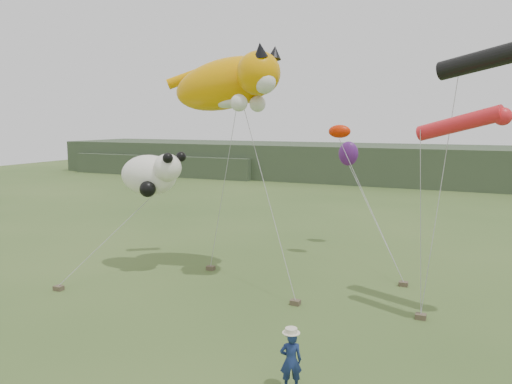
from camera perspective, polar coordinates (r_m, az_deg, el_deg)
ground at (r=15.24m, az=-2.56°, el=-18.09°), size 120.00×120.00×0.00m
headland at (r=57.83m, az=14.95°, el=3.08°), size 90.00×13.00×4.00m
festival_attendant at (r=13.24m, az=4.01°, el=-18.66°), size 0.66×0.57×1.53m
sandbag_anchors at (r=20.12m, az=1.85°, el=-11.14°), size 13.93×6.51×0.18m
cat_kite at (r=21.92m, az=-2.65°, el=12.40°), size 6.36×3.42×3.08m
fish_kite at (r=22.63m, az=-2.54°, el=11.86°), size 2.85×1.87×1.36m
tube_kites at (r=18.15m, az=25.24°, el=11.80°), size 4.22×2.71×3.37m
panda_kite at (r=22.79m, az=-11.83°, el=1.99°), size 3.22×2.08×2.00m
misc_kites at (r=26.42m, az=10.23°, el=5.05°), size 1.26×3.30×2.20m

